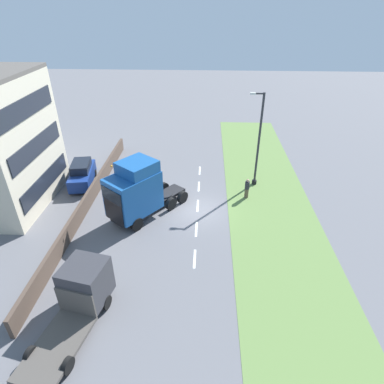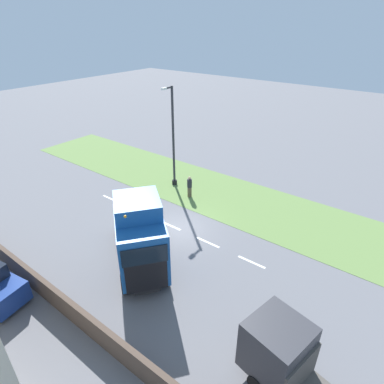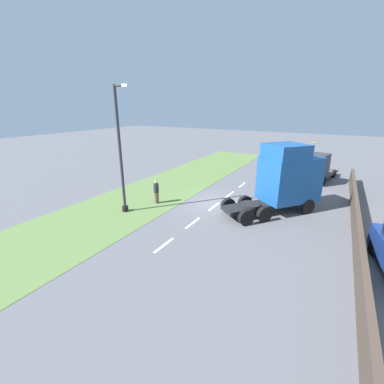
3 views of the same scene
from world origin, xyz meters
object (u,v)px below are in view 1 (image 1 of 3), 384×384
(lamp_post, at_px, (258,146))
(parked_car, at_px, (82,174))
(pedestrian, at_px, (247,189))
(flatbed_truck, at_px, (82,291))
(lorry_cab, at_px, (136,191))

(lamp_post, bearing_deg, parked_car, 2.38)
(pedestrian, bearing_deg, parked_car, -6.71)
(flatbed_truck, bearing_deg, lamp_post, 65.77)
(pedestrian, bearing_deg, lorry_cab, 21.12)
(pedestrian, bearing_deg, lamp_post, -110.88)
(parked_car, relative_size, lamp_post, 0.57)
(flatbed_truck, relative_size, pedestrian, 3.60)
(lorry_cab, xyz_separation_m, flatbed_truck, (1.22, 8.90, -0.87))
(parked_car, height_order, lamp_post, lamp_post)
(lorry_cab, xyz_separation_m, pedestrian, (-8.75, -3.38, -1.50))
(parked_car, bearing_deg, flatbed_truck, 100.09)
(flatbed_truck, bearing_deg, parked_car, 121.76)
(parked_car, bearing_deg, lorry_cab, 130.92)
(lorry_cab, distance_m, lamp_post, 11.36)
(lamp_post, bearing_deg, flatbed_truck, 53.45)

